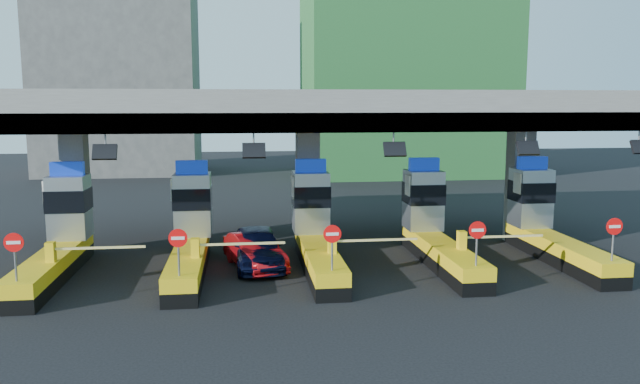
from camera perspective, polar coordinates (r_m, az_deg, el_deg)
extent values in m
plane|color=black|center=(25.61, -0.40, -6.63)|extent=(120.00, 120.00, 0.00)
cube|color=slate|center=(27.74, -1.15, 7.56)|extent=(28.00, 12.00, 1.50)
cube|color=#4C4C49|center=(22.09, 0.43, 6.37)|extent=(28.00, 0.60, 0.70)
cube|color=slate|center=(28.73, -21.38, 0.02)|extent=(1.00, 1.00, 5.50)
cube|color=slate|center=(28.00, -1.13, 0.38)|extent=(1.00, 1.00, 5.50)
cube|color=slate|center=(30.71, 17.76, 0.69)|extent=(1.00, 1.00, 5.50)
cylinder|color=slate|center=(22.39, -19.02, 4.41)|extent=(0.06, 0.06, 0.50)
cube|color=black|center=(22.22, -19.09, 3.47)|extent=(0.80, 0.38, 0.54)
cylinder|color=slate|center=(21.93, -6.09, 4.74)|extent=(0.06, 0.06, 0.50)
cube|color=black|center=(21.75, -6.06, 3.79)|extent=(0.80, 0.38, 0.54)
cylinder|color=slate|center=(22.59, 6.74, 4.83)|extent=(0.06, 0.06, 0.50)
cube|color=black|center=(22.42, 6.85, 3.90)|extent=(0.80, 0.38, 0.54)
cylinder|color=slate|center=(24.28, 18.31, 4.70)|extent=(0.06, 0.06, 0.50)
cube|color=black|center=(24.12, 18.48, 3.84)|extent=(0.80, 0.38, 0.54)
cylinder|color=slate|center=(26.53, 27.15, 4.48)|extent=(0.06, 0.06, 0.50)
cube|color=black|center=(25.41, -23.28, -6.85)|extent=(1.20, 8.00, 0.50)
cube|color=#E5B70C|center=(25.29, -23.34, -5.76)|extent=(1.20, 8.00, 0.50)
cube|color=#9EA3A8|center=(27.64, -21.94, -1.26)|extent=(1.50, 1.50, 2.60)
cube|color=black|center=(27.58, -21.98, -0.65)|extent=(1.56, 1.56, 0.90)
cube|color=#0C2DBF|center=(27.44, -22.11, 2.00)|extent=(1.30, 0.35, 0.55)
cube|color=white|center=(27.47, -23.78, 0.06)|extent=(0.06, 0.70, 0.90)
cylinder|color=slate|center=(21.75, -26.08, -5.69)|extent=(0.07, 0.07, 1.30)
cylinder|color=red|center=(21.60, -26.21, -4.16)|extent=(0.60, 0.04, 0.60)
cube|color=white|center=(21.58, -26.23, -4.17)|extent=(0.42, 0.02, 0.10)
cube|color=#E5B70C|center=(23.94, -23.40, -5.05)|extent=(0.30, 0.35, 0.70)
cube|color=white|center=(23.51, -19.54, -4.83)|extent=(3.20, 0.08, 0.08)
cube|color=black|center=(24.50, -11.89, -6.90)|extent=(1.20, 8.00, 0.50)
cube|color=#E5B70C|center=(24.38, -11.92, -5.76)|extent=(1.20, 8.00, 0.50)
cube|color=#9EA3A8|center=(26.80, -11.54, -1.11)|extent=(1.50, 1.50, 2.60)
cube|color=black|center=(26.74, -11.57, -0.48)|extent=(1.56, 1.56, 0.90)
cube|color=#0C2DBF|center=(26.60, -11.64, 2.26)|extent=(1.30, 0.35, 0.55)
cube|color=white|center=(26.48, -13.36, 0.26)|extent=(0.06, 0.70, 0.90)
cylinder|color=slate|center=(20.68, -12.80, -5.73)|extent=(0.07, 0.07, 1.30)
cylinder|color=red|center=(20.52, -12.86, -4.13)|extent=(0.60, 0.04, 0.60)
cube|color=white|center=(20.49, -12.87, -4.14)|extent=(0.42, 0.02, 0.10)
cube|color=#E5B70C|center=(23.04, -11.34, -5.02)|extent=(0.30, 0.35, 0.70)
cube|color=white|center=(22.96, -7.22, -4.72)|extent=(3.20, 0.08, 0.08)
cube|color=black|center=(24.59, -0.12, -6.66)|extent=(1.20, 8.00, 0.50)
cube|color=#E5B70C|center=(24.47, -0.12, -5.53)|extent=(1.20, 8.00, 0.50)
cube|color=#9EA3A8|center=(26.89, -0.86, -0.91)|extent=(1.50, 1.50, 2.60)
cube|color=black|center=(26.82, -0.86, -0.28)|extent=(1.56, 1.56, 0.90)
cube|color=#0C2DBF|center=(26.68, -0.87, 2.44)|extent=(1.30, 0.35, 0.55)
cube|color=white|center=(26.41, -2.51, 0.45)|extent=(0.06, 0.70, 0.90)
cylinder|color=slate|center=(20.79, 1.11, -5.46)|extent=(0.07, 0.07, 1.30)
cylinder|color=red|center=(20.62, 1.13, -3.86)|extent=(0.60, 0.04, 0.60)
cube|color=white|center=(20.60, 1.14, -3.87)|extent=(0.42, 0.02, 0.10)
cube|color=#E5B70C|center=(23.22, 1.11, -4.76)|extent=(0.30, 0.35, 0.70)
cube|color=white|center=(23.48, 5.11, -4.39)|extent=(3.20, 0.08, 0.08)
cube|color=black|center=(25.67, 11.09, -6.18)|extent=(1.20, 8.00, 0.50)
cube|color=#E5B70C|center=(25.55, 11.12, -5.09)|extent=(1.20, 8.00, 0.50)
cube|color=#9EA3A8|center=(27.88, 9.41, -0.69)|extent=(1.50, 1.50, 2.60)
cube|color=black|center=(27.82, 9.43, -0.09)|extent=(1.56, 1.56, 0.90)
cube|color=#0C2DBF|center=(27.68, 9.49, 2.54)|extent=(1.30, 0.35, 0.55)
cube|color=white|center=(27.28, 8.01, 0.63)|extent=(0.06, 0.70, 0.90)
cylinder|color=slate|center=(22.06, 14.12, -4.91)|extent=(0.07, 0.07, 1.30)
cylinder|color=red|center=(21.90, 14.21, -3.39)|extent=(0.60, 0.04, 0.60)
cube|color=white|center=(21.88, 14.23, -3.41)|extent=(0.42, 0.02, 0.10)
cube|color=#E5B70C|center=(24.43, 12.83, -4.31)|extent=(0.30, 0.35, 0.70)
cube|color=white|center=(25.02, 16.39, -3.92)|extent=(3.20, 0.08, 0.08)
cube|color=black|center=(27.63, 21.03, -5.55)|extent=(1.20, 8.00, 0.50)
cube|color=#E5B70C|center=(27.52, 21.09, -4.54)|extent=(1.20, 8.00, 0.50)
cube|color=#9EA3A8|center=(29.69, 18.70, -0.48)|extent=(1.50, 1.50, 2.60)
cube|color=black|center=(29.63, 18.74, 0.09)|extent=(1.56, 1.56, 0.90)
cube|color=#0C2DBF|center=(29.51, 18.84, 2.56)|extent=(1.30, 0.35, 0.55)
cube|color=white|center=(28.99, 17.59, 0.77)|extent=(0.06, 0.70, 0.90)
cylinder|color=slate|center=(24.31, 25.20, -4.24)|extent=(0.07, 0.07, 1.30)
cylinder|color=red|center=(24.17, 25.33, -2.86)|extent=(0.60, 0.04, 0.60)
cube|color=white|center=(24.15, 25.36, -2.87)|extent=(0.42, 0.02, 0.10)
cube|color=#E5B70C|center=(26.55, 23.04, -3.77)|extent=(0.30, 0.35, 0.70)
cube|color=white|center=(27.39, 26.04, -3.39)|extent=(3.20, 0.08, 0.08)
cube|color=#1E5926|center=(58.99, 7.78, 15.38)|extent=(18.00, 12.00, 28.00)
cube|color=#4C4C49|center=(61.63, -17.84, 10.08)|extent=(14.00, 10.00, 18.00)
imported|color=black|center=(25.20, -5.71, -5.04)|extent=(2.23, 4.84, 1.61)
imported|color=maroon|center=(25.00, -6.00, -5.42)|extent=(2.63, 4.41, 1.37)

